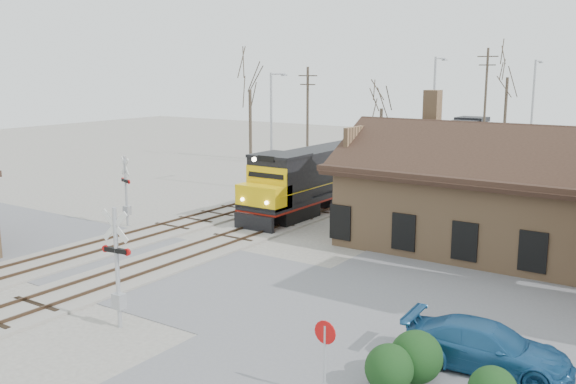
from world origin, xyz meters
name	(u,v)px	position (x,y,z in m)	size (l,w,h in m)	color
ground	(151,268)	(0.00, 0.00, 0.00)	(140.00, 140.00, 0.00)	#AAA59A
road	(151,267)	(0.00, 0.00, 0.01)	(60.00, 9.00, 0.03)	slate
track_main	(320,209)	(0.00, 15.00, 0.07)	(3.40, 90.00, 0.24)	#AAA59A
track_siding	(264,201)	(-4.50, 15.00, 0.07)	(3.40, 90.00, 0.24)	#AAA59A
depot	(493,202)	(11.99, 12.00, 2.41)	(15.20, 9.31, 7.90)	#9E7651
locomotive_lead	(334,173)	(0.00, 16.76, 2.21)	(2.83, 18.97, 4.21)	black
locomotive_trailing	(440,145)	(0.00, 36.00, 2.21)	(2.83, 18.97, 3.98)	black
crossbuck_near	(117,273)	(4.23, -5.53, 2.02)	(1.24, 0.33, 4.35)	#A5A8AD
crossbuck_far	(126,193)	(-7.00, 4.92, 1.93)	(1.13, 0.47, 4.12)	#A5A8AD
do_not_enter_sign	(325,345)	(12.80, -5.72, 1.58)	(0.68, 0.08, 2.28)	#A5A8AD
parked_car	(487,347)	(15.99, -1.47, 0.73)	(2.04, 5.02, 1.46)	navy
hedge_a	(389,368)	(14.12, -4.38, 0.70)	(1.40, 1.40, 1.40)	black
hedge_b	(416,357)	(14.52, -3.42, 0.78)	(1.56, 1.56, 1.56)	black
streetlight_a	(272,125)	(-6.57, 18.90, 4.91)	(0.25, 2.04, 8.76)	#A5A8AD
streetlight_b	(434,120)	(4.19, 23.49, 5.47)	(0.25, 2.04, 9.85)	#A5A8AD
streetlight_c	(532,116)	(8.74, 32.45, 5.40)	(0.25, 2.04, 9.72)	#A5A8AD
utility_pole_a	(308,115)	(-10.82, 30.43, 4.82)	(2.00, 0.24, 9.21)	#382D23
utility_pole_b	(485,104)	(1.99, 42.13, 5.73)	(2.00, 0.24, 10.98)	#382D23
tree_a	(250,78)	(-18.30, 31.45, 8.13)	(4.66, 4.66, 11.42)	#382D23
tree_b	(382,100)	(-6.57, 37.18, 6.07)	(3.49, 3.49, 8.55)	#382D23
tree_c	(508,64)	(1.95, 49.30, 9.50)	(5.44, 5.44, 13.33)	#382D23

